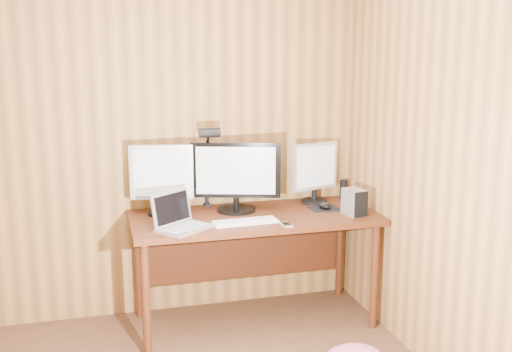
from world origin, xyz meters
name	(u,v)px	position (x,y,z in m)	size (l,w,h in m)	color
room_shell	(115,214)	(0.00, 0.00, 1.25)	(4.00, 4.00, 4.00)	#52321F
desk	(251,230)	(0.93, 1.70, 0.63)	(1.60, 0.70, 0.75)	#4A200F
monitor_center	(236,176)	(0.84, 1.76, 0.99)	(0.58, 0.26, 0.46)	black
monitor_left	(162,177)	(0.35, 1.80, 1.00)	(0.41, 0.19, 0.46)	black
monitor_right	(315,171)	(1.43, 1.83, 0.98)	(0.37, 0.18, 0.43)	black
laptop	(179,220)	(0.41, 1.45, 0.81)	(0.39, 0.38, 0.22)	silver
keyboard	(245,222)	(0.83, 1.45, 0.76)	(0.41, 0.15, 0.02)	white
mousepad	(324,209)	(1.43, 1.65, 0.75)	(0.20, 0.16, 0.00)	black
mouse	(325,206)	(1.43, 1.65, 0.77)	(0.07, 0.12, 0.04)	black
hard_drive	(354,202)	(1.56, 1.46, 0.84)	(0.13, 0.17, 0.17)	silver
phone	(286,225)	(1.06, 1.33, 0.76)	(0.06, 0.11, 0.01)	silver
speaker	(344,189)	(1.68, 1.91, 0.82)	(0.06, 0.06, 0.13)	black
desk_lamp	(208,155)	(0.68, 1.86, 1.12)	(0.14, 0.20, 0.60)	black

